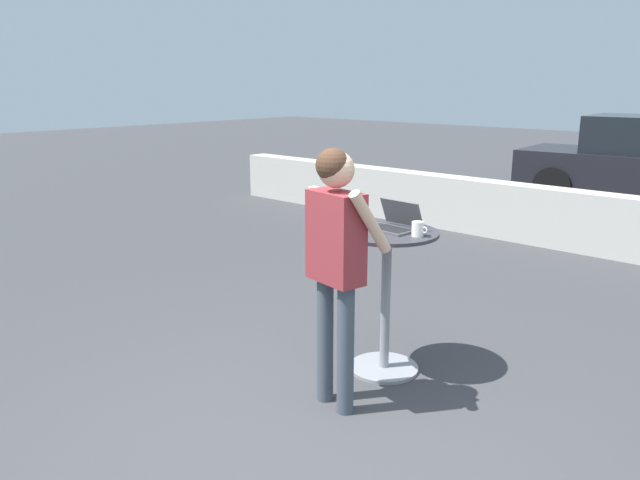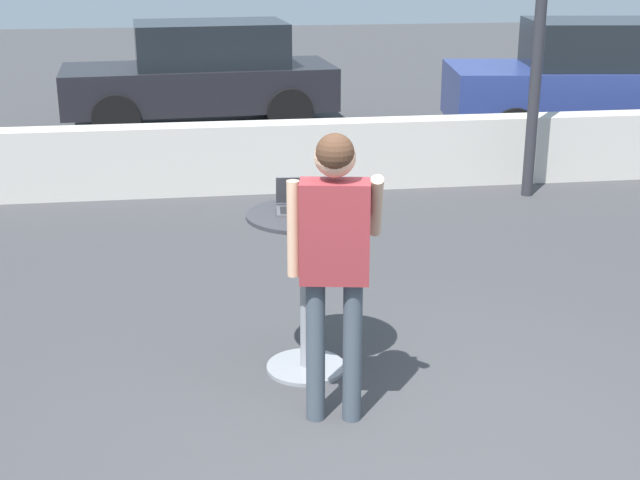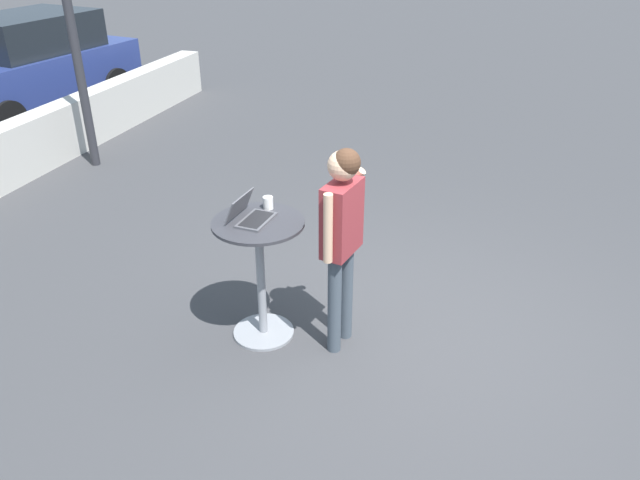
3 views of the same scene
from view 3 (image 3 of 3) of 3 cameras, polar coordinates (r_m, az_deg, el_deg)
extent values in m
plane|color=#3D3D3F|center=(5.42, 7.81, -8.54)|extent=(50.00, 50.00, 0.00)
cylinder|color=gray|center=(5.40, -5.17, -8.36)|extent=(0.51, 0.51, 0.03)
cylinder|color=gray|center=(5.11, -5.42, -3.66)|extent=(0.07, 0.07, 1.02)
cylinder|color=#333338|center=(4.85, -5.69, 1.56)|extent=(0.73, 0.73, 0.02)
cube|color=#515156|center=(4.85, -5.85, 1.81)|extent=(0.36, 0.23, 0.02)
cube|color=black|center=(4.84, -5.85, 1.91)|extent=(0.31, 0.18, 0.00)
cube|color=#515156|center=(4.87, -7.37, 3.14)|extent=(0.35, 0.11, 0.19)
cube|color=white|center=(4.86, -7.32, 3.16)|extent=(0.32, 0.09, 0.17)
cylinder|color=white|center=(5.03, -4.77, 3.41)|extent=(0.08, 0.08, 0.10)
torus|color=white|center=(5.07, -4.54, 3.68)|extent=(0.05, 0.01, 0.05)
cylinder|color=#424C56|center=(4.96, 1.33, -5.97)|extent=(0.11, 0.11, 0.87)
cylinder|color=#424C56|center=(5.11, 2.40, -4.80)|extent=(0.11, 0.11, 0.87)
cube|color=maroon|center=(4.67, 2.01, 2.00)|extent=(0.41, 0.26, 0.57)
sphere|color=#DBAD89|center=(4.50, 2.10, 6.82)|extent=(0.23, 0.23, 0.23)
sphere|color=#472D1E|center=(4.48, 2.43, 7.09)|extent=(0.21, 0.21, 0.21)
cylinder|color=#DBAD89|center=(4.49, 0.74, 1.04)|extent=(0.07, 0.07, 0.54)
cylinder|color=#DBAD89|center=(4.84, 2.35, 4.55)|extent=(0.13, 0.33, 0.42)
cube|color=navy|center=(12.18, -25.15, 13.45)|extent=(4.05, 2.19, 0.74)
cube|color=black|center=(12.18, -25.13, 16.77)|extent=(2.31, 1.75, 0.61)
cylinder|color=black|center=(10.93, -26.67, 9.79)|extent=(0.63, 0.30, 0.61)
cylinder|color=black|center=(12.48, -18.23, 13.34)|extent=(0.63, 0.30, 0.61)
cylinder|color=black|center=(13.60, -23.32, 13.63)|extent=(0.63, 0.30, 0.61)
cylinder|color=#2D2D33|center=(8.96, -21.75, 17.48)|extent=(0.12, 0.12, 3.68)
camera|label=1|loc=(6.80, 33.27, 14.32)|focal=35.00mm
camera|label=2|loc=(4.78, 63.93, 6.14)|focal=50.00mm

